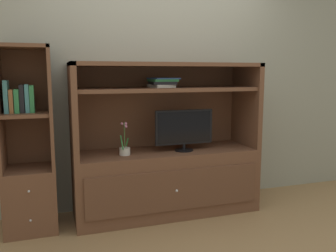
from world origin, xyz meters
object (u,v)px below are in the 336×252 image
(media_console, at_px, (166,165))
(magazine_stack, at_px, (162,82))
(tv_monitor, at_px, (184,129))
(bookshelf_tall, at_px, (29,170))
(upright_book_row, at_px, (19,99))
(potted_plant, at_px, (125,149))

(media_console, bearing_deg, magazine_stack, -167.55)
(media_console, relative_size, tv_monitor, 3.09)
(bookshelf_tall, height_order, upright_book_row, bookshelf_tall)
(tv_monitor, xyz_separation_m, magazine_stack, (-0.20, 0.07, 0.45))
(upright_book_row, bearing_deg, tv_monitor, -2.77)
(bookshelf_tall, relative_size, upright_book_row, 5.88)
(media_console, height_order, potted_plant, media_console)
(tv_monitor, bearing_deg, bookshelf_tall, 176.73)
(potted_plant, distance_m, upright_book_row, 1.01)
(tv_monitor, relative_size, upright_book_row, 2.12)
(potted_plant, bearing_deg, bookshelf_tall, 174.63)
(tv_monitor, height_order, magazine_stack, magazine_stack)
(potted_plant, distance_m, magazine_stack, 0.73)
(media_console, relative_size, bookshelf_tall, 1.11)
(magazine_stack, height_order, upright_book_row, magazine_stack)
(bookshelf_tall, bearing_deg, potted_plant, -5.37)
(magazine_stack, height_order, bookshelf_tall, bookshelf_tall)
(tv_monitor, distance_m, potted_plant, 0.61)
(bookshelf_tall, bearing_deg, upright_book_row, -167.98)
(potted_plant, distance_m, bookshelf_tall, 0.86)
(tv_monitor, relative_size, potted_plant, 1.90)
(upright_book_row, bearing_deg, potted_plant, -4.43)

